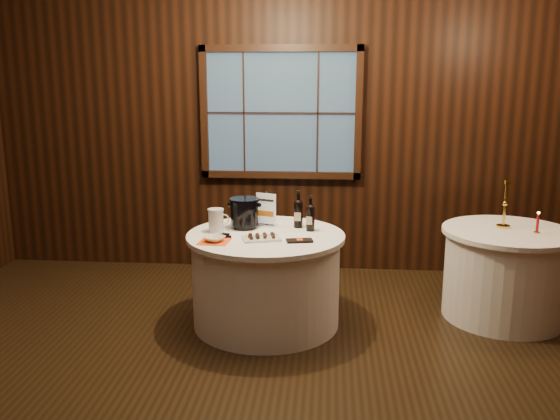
# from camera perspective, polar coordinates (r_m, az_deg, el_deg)

# --- Properties ---
(ground) EXTENTS (6.00, 6.00, 0.00)m
(ground) POSITION_cam_1_polar(r_m,az_deg,el_deg) (4.15, -2.86, -16.30)
(ground) COLOR black
(ground) RESTS_ON ground
(back_wall) EXTENTS (6.00, 0.10, 3.00)m
(back_wall) POSITION_cam_1_polar(r_m,az_deg,el_deg) (6.12, 0.08, 8.36)
(back_wall) COLOR black
(back_wall) RESTS_ON ground
(main_table) EXTENTS (1.28, 1.28, 0.77)m
(main_table) POSITION_cam_1_polar(r_m,az_deg,el_deg) (4.90, -1.36, -6.64)
(main_table) COLOR white
(main_table) RESTS_ON ground
(side_table) EXTENTS (1.08, 1.08, 0.77)m
(side_table) POSITION_cam_1_polar(r_m,az_deg,el_deg) (5.37, 20.85, -5.73)
(side_table) COLOR white
(side_table) RESTS_ON ground
(sign_stand) EXTENTS (0.17, 0.14, 0.29)m
(sign_stand) POSITION_cam_1_polar(r_m,az_deg,el_deg) (5.01, -1.30, -0.45)
(sign_stand) COLOR silver
(sign_stand) RESTS_ON main_table
(port_bottle_left) EXTENTS (0.08, 0.08, 0.32)m
(port_bottle_left) POSITION_cam_1_polar(r_m,az_deg,el_deg) (4.96, 1.77, -0.16)
(port_bottle_left) COLOR black
(port_bottle_left) RESTS_ON main_table
(port_bottle_right) EXTENTS (0.07, 0.08, 0.29)m
(port_bottle_right) POSITION_cam_1_polar(r_m,az_deg,el_deg) (4.86, 2.95, -0.56)
(port_bottle_right) COLOR black
(port_bottle_right) RESTS_ON main_table
(ice_bucket) EXTENTS (0.25, 0.25, 0.25)m
(ice_bucket) POSITION_cam_1_polar(r_m,az_deg,el_deg) (4.95, -3.43, -0.24)
(ice_bucket) COLOR black
(ice_bucket) RESTS_ON main_table
(chocolate_plate) EXTENTS (0.33, 0.27, 0.04)m
(chocolate_plate) POSITION_cam_1_polar(r_m,az_deg,el_deg) (4.62, -1.81, -2.65)
(chocolate_plate) COLOR silver
(chocolate_plate) RESTS_ON main_table
(chocolate_box) EXTENTS (0.22, 0.14, 0.02)m
(chocolate_box) POSITION_cam_1_polar(r_m,az_deg,el_deg) (4.57, 1.89, -2.96)
(chocolate_box) COLOR black
(chocolate_box) RESTS_ON main_table
(grape_bunch) EXTENTS (0.15, 0.09, 0.04)m
(grape_bunch) POSITION_cam_1_polar(r_m,az_deg,el_deg) (4.70, -5.22, -2.42)
(grape_bunch) COLOR black
(grape_bunch) RESTS_ON main_table
(glass_pitcher) EXTENTS (0.18, 0.13, 0.19)m
(glass_pitcher) POSITION_cam_1_polar(r_m,az_deg,el_deg) (4.86, -6.16, -0.98)
(glass_pitcher) COLOR silver
(glass_pitcher) RESTS_ON main_table
(orange_napkin) EXTENTS (0.24, 0.24, 0.00)m
(orange_napkin) POSITION_cam_1_polar(r_m,az_deg,el_deg) (4.59, -6.34, -3.03)
(orange_napkin) COLOR #F45214
(orange_napkin) RESTS_ON main_table
(cracker_bowl) EXTENTS (0.20, 0.20, 0.04)m
(cracker_bowl) POSITION_cam_1_polar(r_m,az_deg,el_deg) (4.59, -6.35, -2.78)
(cracker_bowl) COLOR silver
(cracker_bowl) RESTS_ON orange_napkin
(brass_candlestick) EXTENTS (0.11, 0.11, 0.41)m
(brass_candlestick) POSITION_cam_1_polar(r_m,az_deg,el_deg) (5.29, 20.79, -0.06)
(brass_candlestick) COLOR gold
(brass_candlestick) RESTS_ON side_table
(red_candle) EXTENTS (0.05, 0.05, 0.18)m
(red_candle) POSITION_cam_1_polar(r_m,az_deg,el_deg) (5.22, 23.53, -1.30)
(red_candle) COLOR gold
(red_candle) RESTS_ON side_table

